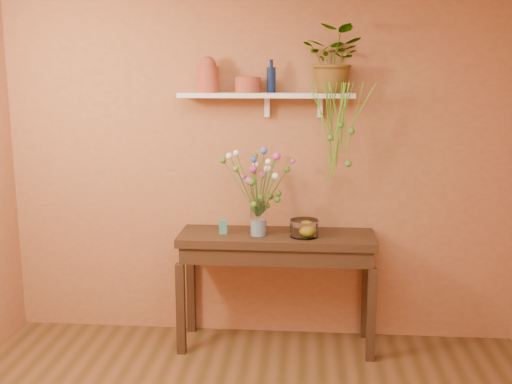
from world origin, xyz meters
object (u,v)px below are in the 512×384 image
at_px(blue_bottle, 271,79).
at_px(bouquet, 259,175).
at_px(terracotta_jug, 208,75).
at_px(spider_plant, 335,59).
at_px(glass_bowl, 304,229).
at_px(sideboard, 277,250).
at_px(glass_vase, 258,221).

relative_size(blue_bottle, bouquet, 0.43).
bearing_deg(bouquet, blue_bottle, 68.97).
relative_size(terracotta_jug, blue_bottle, 1.09).
relative_size(blue_bottle, spider_plant, 0.50).
distance_m(terracotta_jug, glass_bowl, 1.34).
bearing_deg(glass_bowl, terracotta_jug, 167.64).
xyz_separation_m(sideboard, terracotta_jug, (-0.52, 0.10, 1.30)).
distance_m(blue_bottle, spider_plant, 0.48).
xyz_separation_m(terracotta_jug, bouquet, (0.39, -0.16, -0.72)).
relative_size(terracotta_jug, spider_plant, 0.55).
bearing_deg(terracotta_jug, blue_bottle, 3.89).
height_order(spider_plant, bouquet, spider_plant).
bearing_deg(glass_vase, bouquet, -50.50).
xyz_separation_m(spider_plant, glass_vase, (-0.54, -0.16, -1.18)).
bearing_deg(terracotta_jug, spider_plant, 1.00).
distance_m(sideboard, glass_bowl, 0.28).
bearing_deg(bouquet, terracotta_jug, 158.40).
bearing_deg(bouquet, glass_vase, 129.50).
height_order(blue_bottle, glass_bowl, blue_bottle).
height_order(blue_bottle, bouquet, blue_bottle).
relative_size(sideboard, terracotta_jug, 5.56).
height_order(blue_bottle, spider_plant, spider_plant).
relative_size(sideboard, blue_bottle, 6.08).
bearing_deg(blue_bottle, sideboard, -67.88).
relative_size(spider_plant, bouquet, 0.86).
xyz_separation_m(bouquet, glass_bowl, (0.33, -0.00, -0.40)).
distance_m(sideboard, terracotta_jug, 1.41).
height_order(blue_bottle, glass_vase, blue_bottle).
height_order(glass_vase, bouquet, bouquet).
relative_size(glass_vase, glass_bowl, 1.19).
bearing_deg(blue_bottle, spider_plant, -1.92).
bearing_deg(blue_bottle, terracotta_jug, -176.11).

